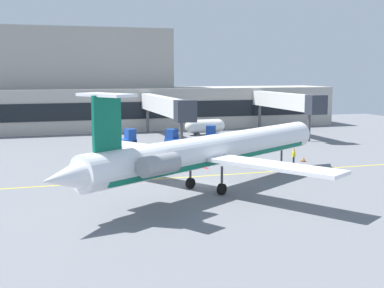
% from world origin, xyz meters
% --- Properties ---
extents(ground, '(120.00, 120.00, 0.11)m').
position_xyz_m(ground, '(0.00, 0.00, -0.05)').
color(ground, slate).
extents(terminal_building, '(78.31, 11.67, 17.01)m').
position_xyz_m(terminal_building, '(-5.07, 46.18, 6.52)').
color(terminal_building, '#ADA89E').
rests_on(terminal_building, ground).
extents(jet_bridge_west, '(2.40, 20.61, 6.61)m').
position_xyz_m(jet_bridge_west, '(22.96, 28.95, 5.22)').
color(jet_bridge_west, silver).
rests_on(jet_bridge_west, ground).
extents(jet_bridge_east, '(2.40, 23.45, 6.39)m').
position_xyz_m(jet_bridge_east, '(3.40, 27.51, 5.02)').
color(jet_bridge_east, silver).
rests_on(jet_bridge_east, ground).
extents(regional_jet, '(29.27, 21.56, 8.41)m').
position_xyz_m(regional_jet, '(-0.08, -1.96, 3.31)').
color(regional_jet, white).
rests_on(regional_jet, ground).
extents(baggage_tug, '(3.31, 3.34, 2.26)m').
position_xyz_m(baggage_tug, '(3.63, 22.96, 1.00)').
color(baggage_tug, '#1E4CB2').
rests_on(baggage_tug, ground).
extents(pushback_tractor, '(3.20, 2.51, 2.16)m').
position_xyz_m(pushback_tractor, '(-2.20, 26.01, 0.96)').
color(pushback_tractor, '#1E4CB2').
rests_on(pushback_tractor, ground).
extents(belt_loader, '(3.73, 3.02, 2.01)m').
position_xyz_m(belt_loader, '(11.01, 28.12, 0.92)').
color(belt_loader, '#1E4CB2').
rests_on(belt_loader, ground).
extents(fuel_tank, '(6.59, 2.44, 2.38)m').
position_xyz_m(fuel_tank, '(11.39, 33.61, 1.34)').
color(fuel_tank, white).
rests_on(fuel_tank, ground).
extents(marshaller, '(0.43, 0.79, 1.83)m').
position_xyz_m(marshaller, '(12.07, 6.39, 0.92)').
color(marshaller, '#191E33').
rests_on(marshaller, ground).
extents(safety_cone_alpha, '(0.47, 0.47, 0.55)m').
position_xyz_m(safety_cone_alpha, '(14.05, 7.77, 0.25)').
color(safety_cone_alpha, orange).
rests_on(safety_cone_alpha, ground).
extents(safety_cone_bravo, '(0.47, 0.47, 0.55)m').
position_xyz_m(safety_cone_bravo, '(-3.31, 7.36, 0.25)').
color(safety_cone_bravo, orange).
rests_on(safety_cone_bravo, ground).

